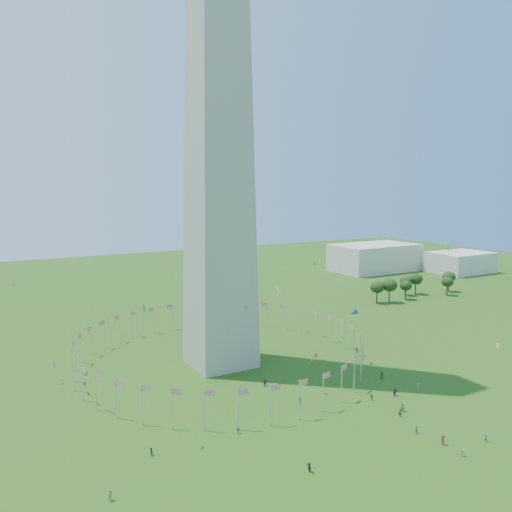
% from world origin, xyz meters
% --- Properties ---
extents(ground, '(600.00, 600.00, 0.00)m').
position_xyz_m(ground, '(0.00, 0.00, 0.00)').
color(ground, '#234A11').
rests_on(ground, ground).
extents(washington_monument, '(16.80, 16.80, 169.00)m').
position_xyz_m(washington_monument, '(0.00, 50.00, 84.50)').
color(washington_monument, '#ABA698').
rests_on(washington_monument, ground).
extents(flag_ring, '(80.24, 80.24, 9.00)m').
position_xyz_m(flag_ring, '(-0.00, 50.00, 4.50)').
color(flag_ring, silver).
rests_on(flag_ring, ground).
extents(gov_building_east_a, '(50.00, 30.00, 16.00)m').
position_xyz_m(gov_building_east_a, '(150.00, 150.00, 8.00)').
color(gov_building_east_a, beige).
rests_on(gov_building_east_a, ground).
extents(gov_building_east_b, '(35.00, 25.00, 12.00)m').
position_xyz_m(gov_building_east_b, '(190.00, 120.00, 6.00)').
color(gov_building_east_b, beige).
rests_on(gov_building_east_b, ground).
extents(crowd, '(84.04, 76.02, 2.02)m').
position_xyz_m(crowd, '(14.22, 4.54, 0.90)').
color(crowd, '#73675C').
rests_on(crowd, ground).
extents(kites_aloft, '(104.62, 86.30, 33.94)m').
position_xyz_m(kites_aloft, '(10.13, 22.68, 17.76)').
color(kites_aloft, blue).
rests_on(kites_aloft, ground).
extents(tree_line_east, '(53.30, 15.08, 10.42)m').
position_xyz_m(tree_line_east, '(113.45, 85.23, 4.74)').
color(tree_line_east, '#244517').
rests_on(tree_line_east, ground).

